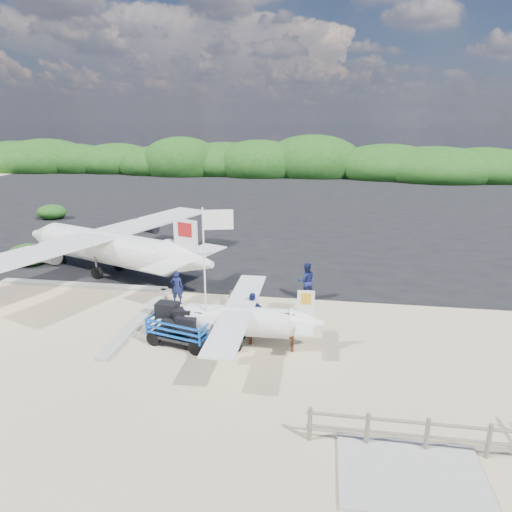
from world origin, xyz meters
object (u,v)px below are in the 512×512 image
(crew_a, at_px, (177,287))
(crew_c, at_px, (253,314))
(crew_b, at_px, (306,281))
(signboard, at_px, (271,348))
(flagpole, at_px, (207,346))
(aircraft_large, at_px, (451,216))
(aircraft_small, at_px, (227,192))
(baggage_cart, at_px, (182,344))

(crew_a, xyz_separation_m, crew_c, (3.99, -2.65, 0.08))
(crew_b, bearing_deg, crew_c, 51.21)
(crew_b, bearing_deg, signboard, 64.12)
(flagpole, relative_size, crew_a, 3.29)
(flagpole, distance_m, signboard, 2.43)
(crew_c, relative_size, aircraft_large, 0.11)
(flagpole, distance_m, aircraft_small, 38.16)
(baggage_cart, bearing_deg, aircraft_small, 114.65)
(flagpole, distance_m, aircraft_large, 30.66)
(flagpole, height_order, crew_a, flagpole)
(baggage_cart, relative_size, crew_c, 1.45)
(flagpole, height_order, signboard, flagpole)
(baggage_cart, xyz_separation_m, flagpole, (1.01, -0.06, 0.00))
(crew_c, bearing_deg, baggage_cart, 27.21)
(baggage_cart, distance_m, crew_b, 7.02)
(crew_a, relative_size, aircraft_small, 0.26)
(baggage_cart, bearing_deg, crew_a, 125.55)
(signboard, relative_size, aircraft_large, 0.12)
(crew_b, height_order, aircraft_large, aircraft_large)
(signboard, relative_size, crew_a, 1.16)
(crew_a, bearing_deg, aircraft_large, -131.76)
(aircraft_large, height_order, aircraft_small, aircraft_large)
(crew_a, bearing_deg, crew_b, -169.41)
(flagpole, xyz_separation_m, crew_b, (3.48, 5.38, 0.90))
(crew_b, height_order, crew_c, crew_b)
(baggage_cart, relative_size, aircraft_large, 0.16)
(flagpole, distance_m, crew_c, 2.19)
(crew_a, relative_size, aircraft_large, 0.10)
(baggage_cart, bearing_deg, crew_b, 65.02)
(aircraft_large, bearing_deg, baggage_cart, 79.52)
(flagpole, distance_m, crew_b, 6.47)
(aircraft_small, bearing_deg, crew_a, 97.98)
(aircraft_large, distance_m, aircraft_small, 25.08)
(signboard, distance_m, crew_a, 6.09)
(crew_a, bearing_deg, crew_c, 142.76)
(signboard, bearing_deg, crew_a, 155.80)
(flagpole, bearing_deg, crew_c, 37.97)
(crew_b, xyz_separation_m, aircraft_large, (11.85, 21.17, -0.90))
(baggage_cart, height_order, crew_a, crew_a)
(crew_c, xyz_separation_m, aircraft_small, (-8.81, 36.24, -0.90))
(crew_b, bearing_deg, flagpole, 42.99)
(aircraft_small, bearing_deg, signboard, 104.35)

